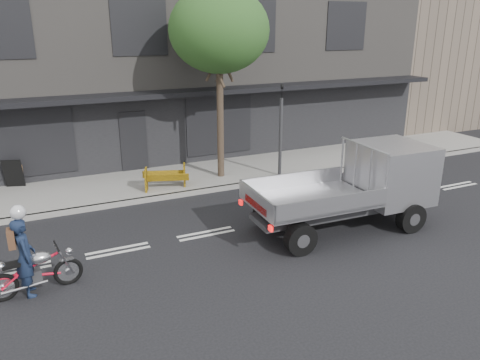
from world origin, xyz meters
name	(u,v)px	position (x,y,z in m)	size (l,w,h in m)	color
ground	(206,234)	(0.00, 0.00, 0.00)	(80.00, 80.00, 0.00)	black
sidewalk	(160,182)	(0.00, 4.70, 0.07)	(32.00, 3.20, 0.15)	gray
kerb	(173,196)	(0.00, 3.10, 0.07)	(32.00, 0.20, 0.15)	gray
building_main	(116,58)	(0.00, 11.30, 4.00)	(26.00, 10.00, 8.00)	slate
building_neighbour	(441,32)	(20.00, 11.30, 5.00)	(14.00, 10.00, 10.00)	brown
street_tree	(219,31)	(2.20, 4.20, 5.28)	(3.40, 3.40, 6.74)	#382B21
traffic_light_pole	(281,136)	(4.20, 3.35, 1.65)	(0.12, 0.12, 3.50)	#2D2D30
motorcycle	(35,271)	(-4.34, -1.22, 0.52)	(1.95, 0.57, 1.00)	black
rider	(25,257)	(-4.49, -1.22, 0.87)	(0.64, 0.42, 1.74)	#15213C
flatbed_ute	(377,178)	(4.71, -1.29, 1.37)	(5.25, 2.32, 2.40)	black
construction_barrier	(167,178)	(-0.03, 3.53, 0.55)	(1.44, 0.58, 0.81)	#F6B20C
sandwich_board	(13,173)	(-4.73, 6.00, 0.65)	(0.63, 0.42, 1.00)	black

